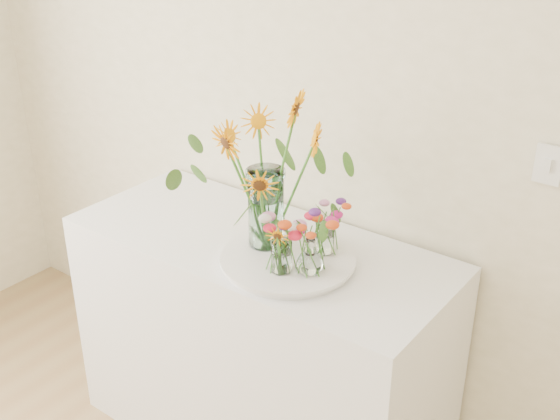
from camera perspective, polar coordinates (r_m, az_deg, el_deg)
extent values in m
cube|color=white|center=(2.71, -1.67, -10.93)|extent=(1.40, 0.60, 0.90)
cylinder|color=white|center=(2.32, 0.64, -4.21)|extent=(0.42, 0.42, 0.02)
cylinder|color=silver|center=(2.33, -1.16, 0.15)|extent=(0.15, 0.15, 0.28)
cylinder|color=white|center=(2.21, 0.13, -3.84)|extent=(0.08, 0.08, 0.11)
cylinder|color=white|center=(2.32, 3.67, -2.36)|extent=(0.07, 0.07, 0.11)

